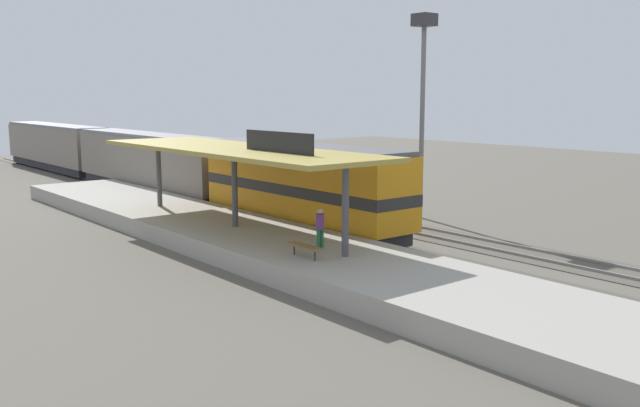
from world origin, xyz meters
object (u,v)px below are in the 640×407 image
Objects in this scene: freight_car at (279,174)px; person_waiting at (320,227)px; platform_bench at (304,247)px; passenger_carriage_rear at (55,146)px; passenger_carriage_front at (151,162)px; light_mast at (423,73)px; locomotive at (302,186)px.

person_waiting is at bearing -120.59° from freight_car.
passenger_carriage_rear is at bearing 82.68° from platform_bench.
passenger_carriage_rear is at bearing 90.00° from passenger_carriage_front.
passenger_carriage_front reaches higher than person_waiting.
platform_bench is 26.59m from passenger_carriage_front.
passenger_carriage_front reaches higher than platform_bench.
light_mast reaches higher than passenger_carriage_rear.
passenger_carriage_front is at bearing 76.95° from platform_bench.
light_mast is at bearing -67.98° from passenger_carriage_front.
freight_car is at bearing -81.39° from passenger_carriage_rear.
freight_car is 1.03× the size of light_mast.
passenger_carriage_front is 25.59m from person_waiting.
freight_car is 12.08m from light_mast.
freight_car is at bearing 61.37° from locomotive.
locomotive is 38.80m from passenger_carriage_rear.
passenger_carriage_rear is at bearing 98.61° from freight_car.
freight_car is at bearing 56.99° from platform_bench.
platform_bench is 0.09× the size of passenger_carriage_front.
light_mast is (3.20, -9.71, 6.43)m from freight_car.
locomotive reaches higher than passenger_carriage_front.
passenger_carriage_front is 11.70× the size of person_waiting.
locomotive is at bearing 52.75° from platform_bench.
passenger_carriage_rear is at bearing 101.01° from light_mast.
person_waiting is at bearing -100.40° from passenger_carriage_front.
person_waiting is (-12.42, -5.88, -6.54)m from light_mast.
platform_bench is at bearing -103.05° from passenger_carriage_front.
passenger_carriage_rear reaches higher than platform_bench.
passenger_carriage_front reaches higher than freight_car.
passenger_carriage_front is at bearing 112.02° from light_mast.
passenger_carriage_front is at bearing -90.00° from passenger_carriage_rear.
platform_bench is 47.08m from passenger_carriage_rear.
locomotive is at bearing 57.21° from person_waiting.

